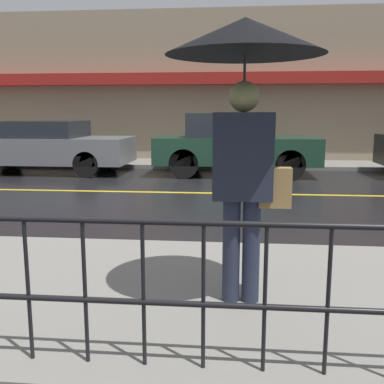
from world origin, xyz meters
TOP-DOWN VIEW (x-y plane):
  - ground_plane at (0.00, 0.00)m, footprint 80.00×80.00m
  - sidewalk_near at (0.00, -5.19)m, footprint 28.00×2.82m
  - sidewalk_far at (0.00, 4.70)m, footprint 28.00×1.85m
  - lane_marking at (0.00, 0.00)m, footprint 25.20×0.12m
  - building_storefront at (0.00, 5.75)m, footprint 28.00×0.85m
  - railing_foreground at (0.00, -6.35)m, footprint 12.00×0.04m
  - pedestrian at (1.25, -5.37)m, footprint 1.15×1.15m
  - car_grey at (-3.90, 2.76)m, footprint 4.55×1.88m
  - car_dark_green at (1.17, 2.76)m, footprint 4.08×1.77m

SIDE VIEW (x-z plane):
  - ground_plane at x=0.00m, z-range 0.00..0.00m
  - lane_marking at x=0.00m, z-range 0.00..0.01m
  - sidewalk_near at x=0.00m, z-range 0.00..0.11m
  - sidewalk_far at x=0.00m, z-range 0.00..0.11m
  - railing_foreground at x=0.00m, z-range 0.22..1.10m
  - car_grey at x=-3.90m, z-range 0.03..1.40m
  - car_dark_green at x=1.17m, z-range 0.01..1.58m
  - pedestrian at x=1.25m, z-range 0.77..2.90m
  - building_storefront at x=0.00m, z-range 0.02..4.75m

